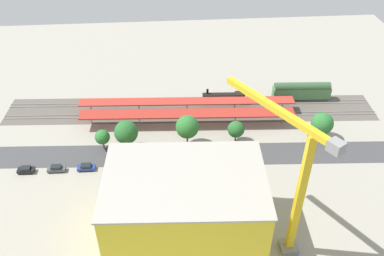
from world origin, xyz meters
TOP-DOWN VIEW (x-y plane):
  - ground_plane at (0.00, 0.00)m, footprint 181.21×181.21m
  - rail_bed at (0.00, -19.30)m, footprint 113.89×20.74m
  - street_asphalt at (0.00, 2.29)m, footprint 113.59×15.42m
  - track_rails at (0.00, -19.30)m, footprint 113.08×14.32m
  - platform_canopy_near at (1.57, -11.19)m, footprint 62.29×8.25m
  - platform_canopy_far at (1.18, -18.40)m, footprint 65.34×7.74m
  - locomotive at (-11.46, -22.46)m, footprint 14.85×3.38m
  - passenger_coach at (-35.69, -22.46)m, footprint 18.40×3.99m
  - parked_car_0 at (-11.83, 6.29)m, footprint 4.85×1.88m
  - parked_car_1 at (-4.80, 5.74)m, footprint 4.57×1.80m
  - parked_car_2 at (4.12, 5.40)m, footprint 4.55×2.23m
  - parked_car_3 at (11.94, 5.45)m, footprint 4.77×1.89m
  - parked_car_4 at (20.65, 5.91)m, footprint 4.85×2.07m
  - parked_car_5 at (28.82, 6.01)m, footprint 4.51×1.93m
  - parked_car_6 at (36.31, 5.98)m, footprint 4.56×1.83m
  - parked_car_7 at (43.97, 5.81)m, footprint 4.25×1.99m
  - construction_building at (4.82, 28.17)m, footprint 32.84×23.35m
  - construction_roof_slab at (4.82, 28.17)m, footprint 33.47×23.98m
  - tower_crane at (-15.16, 32.04)m, footprint 15.69×24.12m
  - box_truck_0 at (-3.49, 11.82)m, footprint 9.43×3.21m
  - box_truck_1 at (9.49, 12.72)m, footprint 8.72×3.48m
  - street_tree_0 at (-35.21, -2.32)m, footprint 6.17×6.17m
  - street_tree_1 at (2.20, -2.24)m, footprint 6.34×6.34m
  - street_tree_2 at (-11.21, -2.55)m, footprint 4.66×4.66m
  - street_tree_3 at (18.56, -1.77)m, footprint 6.38×6.38m
  - street_tree_4 at (25.08, -2.25)m, footprint 4.05×4.05m
  - traffic_light at (14.53, 6.55)m, footprint 0.50×0.36m

SIDE VIEW (x-z plane):
  - ground_plane at x=0.00m, z-range 0.00..0.00m
  - rail_bed at x=0.00m, z-range 0.00..0.01m
  - street_asphalt at x=0.00m, z-range 0.00..0.01m
  - track_rails at x=0.00m, z-range 0.12..0.24m
  - parked_car_3 at x=11.94m, z-range -0.08..1.52m
  - parked_car_0 at x=-11.83m, z-range -0.10..1.55m
  - parked_car_5 at x=28.82m, z-range -0.10..1.60m
  - parked_car_4 at x=20.65m, z-range -0.09..1.60m
  - parked_car_7 at x=43.97m, z-range -0.09..1.61m
  - parked_car_6 at x=36.31m, z-range -0.11..1.65m
  - parked_car_2 at x=4.12m, z-range -0.09..1.67m
  - parked_car_1 at x=-4.80m, z-range -0.11..1.69m
  - box_truck_1 at x=9.49m, z-range -0.03..3.43m
  - locomotive at x=-11.46m, z-range -0.74..4.19m
  - box_truck_0 at x=-3.49m, z-range -0.06..3.62m
  - passenger_coach at x=-35.69m, z-range 0.16..6.18m
  - platform_canopy_far at x=1.18m, z-range 1.72..5.58m
  - street_tree_4 at x=25.08m, z-range 0.96..6.97m
  - street_tree_2 at x=-11.21m, z-range 0.91..7.42m
  - platform_canopy_near at x=1.57m, z-range 1.97..6.37m
  - traffic_light at x=14.53m, z-range 1.11..8.04m
  - street_tree_0 at x=-35.21m, z-range 0.92..8.95m
  - street_tree_3 at x=18.56m, z-range 1.17..9.92m
  - street_tree_1 at x=2.20m, z-range 1.41..10.60m
  - construction_building at x=4.82m, z-range 0.00..16.02m
  - construction_roof_slab at x=4.82m, z-range 16.02..16.42m
  - tower_crane at x=-15.16m, z-range 3.21..34.83m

